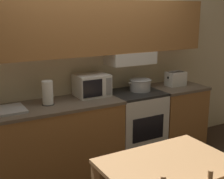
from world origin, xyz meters
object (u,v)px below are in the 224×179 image
Objects in this scene: toaster at (176,79)px; microwave at (92,85)px; cooking_pot at (140,85)px; stove_range at (135,125)px; dining_table at (168,173)px; paper_towel_roll at (48,93)px.

microwave is at bearing 175.78° from toaster.
cooking_pot is 0.68m from microwave.
toaster reaches higher than stove_range.
dining_table is at bearing -92.06° from microwave.
cooking_pot is at bearing -7.62° from microwave.
stove_range is 2.28× the size of microwave.
toaster reaches higher than dining_table.
toaster reaches higher than cooking_pot.
stove_range is 0.84m from microwave.
dining_table is (-0.73, -1.48, -0.38)m from cooking_pot.
cooking_pot is 0.33× the size of dining_table.
stove_range is at bearing -0.70° from paper_towel_roll.
stove_range is 2.54× the size of cooking_pot.
dining_table is (-0.64, -1.46, 0.17)m from stove_range.
microwave is 1.48× the size of paper_towel_roll.
stove_range is 0.84× the size of dining_table.
microwave reaches higher than stove_range.
dining_table is at bearing -116.08° from cooking_pot.
paper_towel_roll is at bearing -170.75° from microwave.
microwave is 0.37× the size of dining_table.
stove_range is at bearing -178.49° from toaster.
microwave reaches higher than dining_table.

